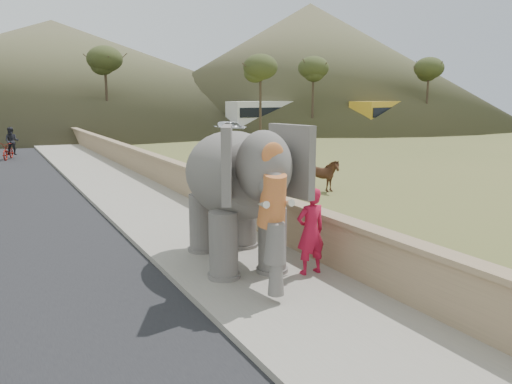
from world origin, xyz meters
TOP-DOWN VIEW (x-y plane):
  - ground at (0.00, 0.00)m, footprint 160.00×160.00m
  - walkway at (0.00, 10.00)m, footprint 3.00×120.00m
  - parapet at (1.65, 10.00)m, footprint 0.30×120.00m
  - cow at (6.55, 8.05)m, footprint 1.54×1.47m
  - distant_car at (15.50, 34.43)m, footprint 4.30×1.88m
  - bus_white at (21.47, 35.52)m, footprint 11.06×2.78m
  - bus_orange at (31.69, 31.09)m, footprint 11.26×5.52m
  - hill_right at (36.00, 52.00)m, footprint 56.00×56.00m
  - hill_far at (5.00, 70.00)m, footprint 80.00×80.00m
  - elephant_and_man at (0.02, 1.92)m, footprint 2.57×4.22m
  - motorcyclist at (-3.27, 24.52)m, footprint 1.26×1.99m
  - trees at (2.61, 27.69)m, footprint 48.48×41.76m

SIDE VIEW (x-z plane):
  - ground at x=0.00m, z-range 0.00..0.00m
  - walkway at x=0.00m, z-range 0.00..0.15m
  - parapet at x=1.65m, z-range 0.00..1.10m
  - cow at x=6.55m, z-range 0.00..1.24m
  - motorcyclist at x=-3.27m, z-range -0.22..1.64m
  - distant_car at x=15.50m, z-range 0.00..1.44m
  - bus_white at x=21.47m, z-range 0.00..3.10m
  - bus_orange at x=31.69m, z-range 0.00..3.10m
  - elephant_and_man at x=0.02m, z-range 0.14..3.01m
  - trees at x=2.61m, z-range -0.35..8.08m
  - hill_far at x=5.00m, z-range 0.00..14.00m
  - hill_right at x=36.00m, z-range 0.00..16.00m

